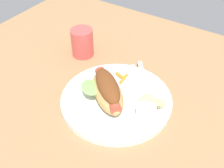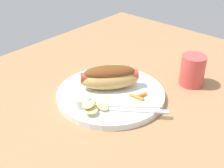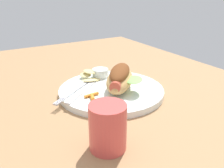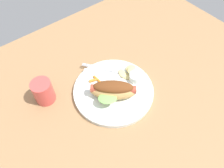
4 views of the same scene
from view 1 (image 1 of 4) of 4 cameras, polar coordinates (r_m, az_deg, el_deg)
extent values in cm
cube|color=#9E754C|center=(70.97, 4.05, -4.50)|extent=(120.00, 90.00, 1.80)
cylinder|color=white|center=(69.92, 0.89, -3.27)|extent=(27.80, 27.80, 1.60)
ellipsoid|color=tan|center=(67.16, -0.91, -1.62)|extent=(15.91, 15.01, 5.06)
cylinder|color=#B24733|center=(66.56, -0.92, -1.06)|extent=(12.98, 11.76, 2.65)
ellipsoid|color=brown|center=(65.76, -0.93, -0.30)|extent=(13.10, 12.27, 3.15)
ellipsoid|color=#7FC65B|center=(67.09, -4.44, -0.65)|extent=(7.43, 7.25, 0.75)
cylinder|color=white|center=(64.68, 7.01, -5.75)|extent=(4.71, 4.71, 2.48)
cube|color=silver|center=(73.66, 6.62, 0.24)|extent=(8.22, 10.84, 0.40)
cube|color=silver|center=(79.71, 6.18, 3.95)|extent=(2.10, 2.78, 0.40)
cube|color=silver|center=(79.64, 5.86, 3.94)|extent=(2.10, 2.78, 0.40)
cube|color=silver|center=(79.58, 5.54, 3.93)|extent=(2.10, 2.78, 0.40)
cube|color=silver|center=(73.42, 5.23, 0.18)|extent=(11.03, 13.03, 0.36)
ellipsoid|color=#D8C77D|center=(68.04, 6.84, -3.96)|extent=(2.90, 4.53, 0.50)
ellipsoid|color=#D8C77D|center=(68.80, 7.03, -2.92)|extent=(3.72, 4.80, 0.63)
ellipsoid|color=#D8C77D|center=(67.36, 9.54, -3.89)|extent=(4.22, 3.93, 1.03)
ellipsoid|color=#D8C77D|center=(66.09, 8.92, -3.70)|extent=(4.93, 4.29, 0.94)
cylinder|color=orange|center=(74.19, 2.38, 1.09)|extent=(1.13, 3.87, 0.81)
cylinder|color=orange|center=(75.05, 1.63, 1.74)|extent=(2.89, 1.71, 0.96)
cylinder|color=#D84C47|center=(84.67, -6.12, 8.48)|extent=(6.64, 6.64, 8.54)
camera|label=2|loc=(0.90, 53.45, 22.88)|focal=48.79mm
camera|label=3|loc=(1.08, -15.68, 27.96)|focal=38.82mm
camera|label=4|loc=(0.55, -64.43, 37.80)|focal=34.61mm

